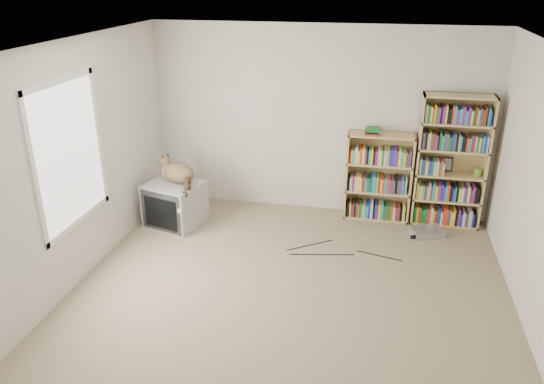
% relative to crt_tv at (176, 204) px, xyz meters
% --- Properties ---
extents(floor, '(4.50, 5.00, 0.01)m').
position_rel_crt_tv_xyz_m(floor, '(1.74, -1.61, -0.28)').
color(floor, gray).
rests_on(floor, ground).
extents(wall_back, '(4.50, 0.02, 2.50)m').
position_rel_crt_tv_xyz_m(wall_back, '(1.74, 0.89, 0.97)').
color(wall_back, silver).
rests_on(wall_back, floor).
extents(wall_left, '(0.02, 5.00, 2.50)m').
position_rel_crt_tv_xyz_m(wall_left, '(-0.51, -1.61, 0.97)').
color(wall_left, silver).
rests_on(wall_left, floor).
extents(ceiling, '(4.50, 5.00, 0.02)m').
position_rel_crt_tv_xyz_m(ceiling, '(1.74, -1.61, 2.22)').
color(ceiling, white).
rests_on(ceiling, wall_back).
extents(window, '(0.02, 1.22, 1.52)m').
position_rel_crt_tv_xyz_m(window, '(-0.49, -1.41, 1.12)').
color(window, white).
rests_on(window, wall_left).
extents(crt_tv, '(0.79, 0.75, 0.57)m').
position_rel_crt_tv_xyz_m(crt_tv, '(0.00, 0.00, 0.00)').
color(crt_tv, '#9E9EA1').
rests_on(crt_tv, floor).
extents(cat, '(0.62, 0.69, 0.56)m').
position_rel_crt_tv_xyz_m(cat, '(0.07, 0.01, 0.38)').
color(cat, '#3C2718').
rests_on(cat, crt_tv).
extents(bookcase_tall, '(0.86, 0.30, 1.71)m').
position_rel_crt_tv_xyz_m(bookcase_tall, '(3.45, 0.75, 0.53)').
color(bookcase_tall, tan).
rests_on(bookcase_tall, floor).
extents(bookcase_short, '(0.85, 0.30, 1.17)m').
position_rel_crt_tv_xyz_m(bookcase_short, '(2.57, 0.75, 0.25)').
color(bookcase_short, tan).
rests_on(bookcase_short, floor).
extents(book_stack, '(0.18, 0.24, 0.08)m').
position_rel_crt_tv_xyz_m(book_stack, '(2.45, 0.71, 0.92)').
color(book_stack, red).
rests_on(book_stack, bookcase_short).
extents(green_mug, '(0.09, 0.09, 0.10)m').
position_rel_crt_tv_xyz_m(green_mug, '(3.79, 0.73, 0.47)').
color(green_mug, '#5A9E2D').
rests_on(green_mug, bookcase_tall).
extents(framed_print, '(0.14, 0.05, 0.19)m').
position_rel_crt_tv_xyz_m(framed_print, '(3.42, 0.83, 0.51)').
color(framed_print, black).
rests_on(framed_print, bookcase_tall).
extents(dvd_player, '(0.46, 0.40, 0.09)m').
position_rel_crt_tv_xyz_m(dvd_player, '(3.22, 0.33, -0.24)').
color(dvd_player, '#ACADB1').
rests_on(dvd_player, floor).
extents(wall_outlet, '(0.01, 0.08, 0.13)m').
position_rel_crt_tv_xyz_m(wall_outlet, '(-0.49, 0.34, 0.04)').
color(wall_outlet, silver).
rests_on(wall_outlet, wall_left).
extents(floor_cables, '(1.20, 0.70, 0.01)m').
position_rel_crt_tv_xyz_m(floor_cables, '(2.10, -0.31, -0.28)').
color(floor_cables, black).
rests_on(floor_cables, floor).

